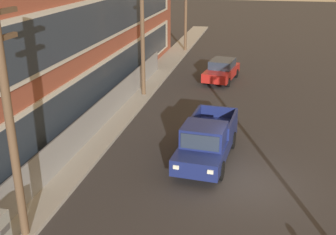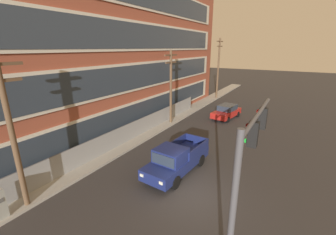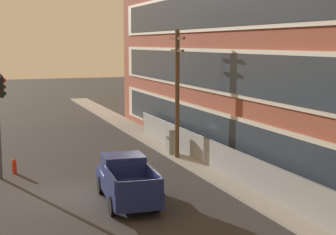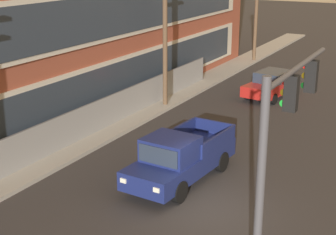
# 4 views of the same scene
# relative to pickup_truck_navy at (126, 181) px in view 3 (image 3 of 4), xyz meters

# --- Properties ---
(ground_plane) EXTENTS (160.00, 160.00, 0.00)m
(ground_plane) POSITION_rel_pickup_truck_navy_xyz_m (-1.74, -1.96, -0.93)
(ground_plane) COLOR #333030
(sidewalk_building_side) EXTENTS (80.00, 1.94, 0.16)m
(sidewalk_building_side) POSITION_rel_pickup_truck_navy_xyz_m (-1.74, 5.68, -0.85)
(sidewalk_building_side) COLOR #9E9B93
(sidewalk_building_side) RESTS_ON ground
(chain_link_fence) EXTENTS (31.03, 0.06, 1.68)m
(chain_link_fence) POSITION_rel_pickup_truck_navy_xyz_m (-0.52, 5.88, -0.08)
(chain_link_fence) COLOR gray
(chain_link_fence) RESTS_ON ground
(pickup_truck_navy) EXTENTS (5.54, 2.36, 1.95)m
(pickup_truck_navy) POSITION_rel_pickup_truck_navy_xyz_m (0.00, 0.00, 0.00)
(pickup_truck_navy) COLOR navy
(pickup_truck_navy) RESTS_ON ground
(utility_pole_near_corner) EXTENTS (2.09, 0.26, 7.66)m
(utility_pole_near_corner) POSITION_rel_pickup_truck_navy_xyz_m (-6.77, 5.03, 3.28)
(utility_pole_near_corner) COLOR brown
(utility_pole_near_corner) RESTS_ON ground
(electrical_cabinet) EXTENTS (0.65, 0.47, 1.64)m
(electrical_cabinet) POSITION_rel_pickup_truck_navy_xyz_m (-7.98, 5.09, -0.11)
(electrical_cabinet) COLOR #939993
(electrical_cabinet) RESTS_ON ground
(fire_hydrant) EXTENTS (0.24, 0.24, 0.78)m
(fire_hydrant) POSITION_rel_pickup_truck_navy_xyz_m (-6.84, -4.27, -0.55)
(fire_hydrant) COLOR red
(fire_hydrant) RESTS_ON ground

